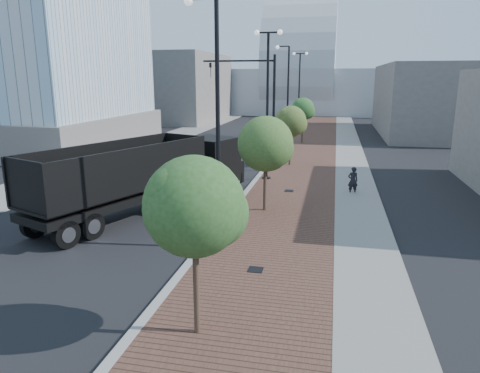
% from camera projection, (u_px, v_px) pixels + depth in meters
% --- Properties ---
extents(sidewalk, '(7.00, 140.00, 0.12)m').
position_uv_depth(sidewalk, '(321.00, 142.00, 45.10)').
color(sidewalk, '#4C2D23').
rests_on(sidewalk, ground).
extents(concrete_strip, '(2.40, 140.00, 0.13)m').
position_uv_depth(concrete_strip, '(348.00, 143.00, 44.55)').
color(concrete_strip, slate).
rests_on(concrete_strip, ground).
extents(curb, '(0.30, 140.00, 0.14)m').
position_uv_depth(curb, '(287.00, 141.00, 45.81)').
color(curb, gray).
rests_on(curb, ground).
extents(west_sidewalk, '(4.00, 140.00, 0.12)m').
position_uv_depth(west_sidewalk, '(169.00, 138.00, 48.46)').
color(west_sidewalk, slate).
rests_on(west_sidewalk, ground).
extents(dump_truck, '(7.21, 13.44, 3.50)m').
position_uv_depth(dump_truck, '(174.00, 174.00, 23.47)').
color(dump_truck, black).
rests_on(dump_truck, ground).
extents(white_sedan, '(2.09, 4.94, 1.58)m').
position_uv_depth(white_sedan, '(190.00, 167.00, 28.85)').
color(white_sedan, white).
rests_on(white_sedan, ground).
extents(dark_car_mid, '(2.29, 4.50, 1.22)m').
position_uv_depth(dark_car_mid, '(198.00, 149.00, 37.43)').
color(dark_car_mid, black).
rests_on(dark_car_mid, ground).
extents(dark_car_far, '(2.57, 4.36, 1.18)m').
position_uv_depth(dark_car_far, '(259.00, 137.00, 44.61)').
color(dark_car_far, black).
rests_on(dark_car_far, ground).
extents(pedestrian, '(0.67, 0.53, 1.61)m').
position_uv_depth(pedestrian, '(353.00, 181.00, 24.90)').
color(pedestrian, black).
rests_on(pedestrian, ground).
extents(streetlight_1, '(1.44, 0.56, 9.21)m').
position_uv_depth(streetlight_1, '(215.00, 137.00, 16.21)').
color(streetlight_1, black).
rests_on(streetlight_1, ground).
extents(streetlight_2, '(1.72, 0.56, 9.28)m').
position_uv_depth(streetlight_2, '(267.00, 105.00, 27.46)').
color(streetlight_2, black).
rests_on(streetlight_2, ground).
extents(streetlight_3, '(1.44, 0.56, 9.21)m').
position_uv_depth(streetlight_3, '(286.00, 103.00, 38.99)').
color(streetlight_3, black).
rests_on(streetlight_3, ground).
extents(streetlight_4, '(1.72, 0.56, 9.28)m').
position_uv_depth(streetlight_4, '(299.00, 93.00, 50.24)').
color(streetlight_4, black).
rests_on(streetlight_4, ground).
extents(traffic_mast, '(5.09, 0.20, 8.00)m').
position_uv_depth(traffic_mast, '(261.00, 100.00, 30.46)').
color(traffic_mast, black).
rests_on(traffic_mast, ground).
extents(tree_0, '(2.50, 2.47, 4.71)m').
position_uv_depth(tree_0, '(196.00, 207.00, 10.51)').
color(tree_0, '#382619').
rests_on(tree_0, ground).
extents(tree_1, '(2.67, 2.67, 4.74)m').
position_uv_depth(tree_1, '(267.00, 144.00, 20.97)').
color(tree_1, '#382619').
rests_on(tree_1, ground).
extents(tree_2, '(2.36, 2.30, 4.51)m').
position_uv_depth(tree_2, '(291.00, 122.00, 32.37)').
color(tree_2, '#382619').
rests_on(tree_2, ground).
extents(tree_3, '(2.32, 2.25, 4.59)m').
position_uv_depth(tree_3, '(303.00, 109.00, 43.74)').
color(tree_3, '#382619').
rests_on(tree_3, ground).
extents(tower_podium, '(19.00, 19.00, 3.00)m').
position_uv_depth(tower_podium, '(32.00, 130.00, 42.77)').
color(tower_podium, slate).
rests_on(tower_podium, ground).
extents(convention_center, '(50.00, 30.00, 50.00)m').
position_uv_depth(convention_center, '(302.00, 80.00, 87.51)').
color(convention_center, '#B1B7BC').
rests_on(convention_center, ground).
extents(commercial_block_nw, '(14.00, 20.00, 10.00)m').
position_uv_depth(commercial_block_nw, '(172.00, 88.00, 67.69)').
color(commercial_block_nw, slate).
rests_on(commercial_block_nw, ground).
extents(commercial_block_ne, '(12.00, 22.00, 8.00)m').
position_uv_depth(commercial_block_ne, '(435.00, 100.00, 51.10)').
color(commercial_block_ne, '#5D5854').
rests_on(commercial_block_ne, ground).
extents(utility_cover_1, '(0.50, 0.50, 0.02)m').
position_uv_depth(utility_cover_1, '(256.00, 270.00, 14.93)').
color(utility_cover_1, black).
rests_on(utility_cover_1, sidewalk).
extents(utility_cover_2, '(0.50, 0.50, 0.02)m').
position_uv_depth(utility_cover_2, '(289.00, 191.00, 25.37)').
color(utility_cover_2, black).
rests_on(utility_cover_2, sidewalk).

